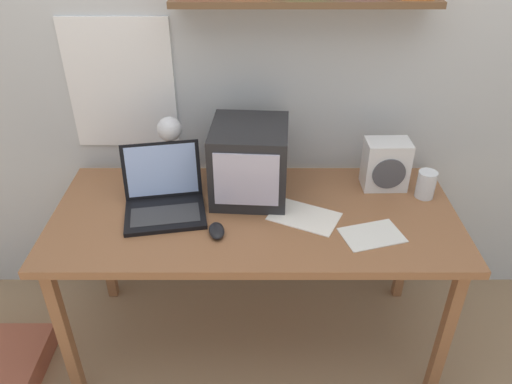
{
  "coord_description": "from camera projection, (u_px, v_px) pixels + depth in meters",
  "views": [
    {
      "loc": [
        0.01,
        -1.68,
        1.93
      ],
      "look_at": [
        0.0,
        0.0,
        0.85
      ],
      "focal_mm": 35.0,
      "sensor_mm": 36.0,
      "label": 1
    }
  ],
  "objects": [
    {
      "name": "back_wall",
      "position": [
        257.0,
        46.0,
        2.12
      ],
      "size": [
        5.6,
        0.24,
        2.6
      ],
      "color": "silver",
      "rests_on": "ground_plane"
    },
    {
      "name": "loose_paper_near_laptop",
      "position": [
        306.0,
        217.0,
        2.02
      ],
      "size": [
        0.32,
        0.28,
        0.0
      ],
      "rotation": [
        0.0,
        0.0,
        -0.45
      ],
      "color": "white",
      "rests_on": "corner_desk"
    },
    {
      "name": "desk_lamp",
      "position": [
        172.0,
        139.0,
        2.09
      ],
      "size": [
        0.13,
        0.17,
        0.34
      ],
      "rotation": [
        0.0,
        0.0,
        0.23
      ],
      "color": "silver",
      "rests_on": "corner_desk"
    },
    {
      "name": "corner_desk",
      "position": [
        256.0,
        225.0,
        2.08
      ],
      "size": [
        1.66,
        0.73,
        0.75
      ],
      "color": "#945E3B",
      "rests_on": "ground_plane"
    },
    {
      "name": "space_heater",
      "position": [
        387.0,
        165.0,
        2.16
      ],
      "size": [
        0.19,
        0.13,
        0.22
      ],
      "rotation": [
        0.0,
        0.0,
        0.02
      ],
      "color": "white",
      "rests_on": "corner_desk"
    },
    {
      "name": "computer_mouse",
      "position": [
        218.0,
        231.0,
        1.92
      ],
      "size": [
        0.08,
        0.11,
        0.03
      ],
      "rotation": [
        0.0,
        0.0,
        0.16
      ],
      "color": "black",
      "rests_on": "corner_desk"
    },
    {
      "name": "laptop",
      "position": [
        165.0,
        195.0,
        2.05
      ],
      "size": [
        0.37,
        0.35,
        0.25
      ],
      "rotation": [
        0.0,
        0.0,
        0.17
      ],
      "color": "black",
      "rests_on": "corner_desk"
    },
    {
      "name": "ground_plane",
      "position": [
        256.0,
        337.0,
        2.45
      ],
      "size": [
        12.0,
        12.0,
        0.0
      ],
      "primitive_type": "plane",
      "color": "#9F7F5D"
    },
    {
      "name": "crt_monitor",
      "position": [
        251.0,
        161.0,
        2.08
      ],
      "size": [
        0.33,
        0.35,
        0.32
      ],
      "rotation": [
        0.0,
        0.0,
        -0.07
      ],
      "color": "#232326",
      "rests_on": "corner_desk"
    },
    {
      "name": "juice_glass",
      "position": [
        427.0,
        186.0,
        2.12
      ],
      "size": [
        0.08,
        0.08,
        0.12
      ],
      "color": "white",
      "rests_on": "corner_desk"
    },
    {
      "name": "loose_paper_near_monitor",
      "position": [
        373.0,
        235.0,
        1.92
      ],
      "size": [
        0.26,
        0.21,
        0.0
      ],
      "rotation": [
        0.0,
        0.0,
        0.28
      ],
      "color": "white",
      "rests_on": "corner_desk"
    }
  ]
}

